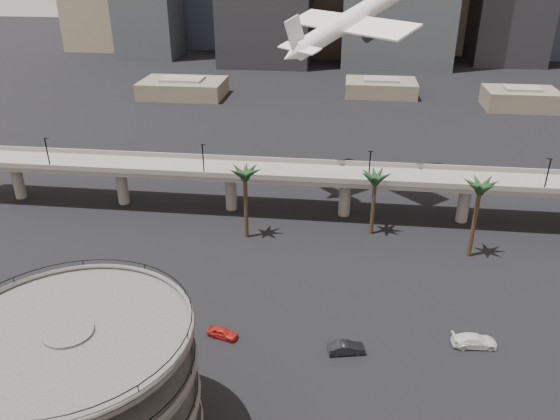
# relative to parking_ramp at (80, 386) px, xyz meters

# --- Properties ---
(parking_ramp) EXTENTS (22.20, 22.20, 17.35)m
(parking_ramp) POSITION_rel_parking_ramp_xyz_m (0.00, 0.00, 0.00)
(parking_ramp) COLOR #444240
(parking_ramp) RESTS_ON ground
(overpass) EXTENTS (130.00, 9.30, 14.70)m
(overpass) POSITION_rel_parking_ramp_xyz_m (13.00, 59.00, -2.50)
(overpass) COLOR gray
(overpass) RESTS_ON ground
(palm_trees) EXTENTS (42.40, 10.40, 14.00)m
(palm_trees) POSITION_rel_parking_ramp_xyz_m (27.02, 48.65, 1.59)
(palm_trees) COLOR #432C1C
(palm_trees) RESTS_ON ground
(low_buildings) EXTENTS (135.00, 27.50, 6.80)m
(low_buildings) POSITION_rel_parking_ramp_xyz_m (19.89, 146.30, -6.97)
(low_buildings) COLOR #64594A
(low_buildings) RESTS_ON ground
(airborne_jet) EXTENTS (26.78, 26.23, 14.72)m
(airborne_jet) POSITION_rel_parking_ramp_xyz_m (23.59, 72.60, 24.35)
(airborne_jet) COLOR white
(airborne_jet) RESTS_ON ground
(car_a) EXTENTS (4.41, 2.65, 1.40)m
(car_a) POSITION_rel_parking_ramp_xyz_m (8.65, 20.41, -9.13)
(car_a) COLOR red
(car_a) RESTS_ON ground
(car_b) EXTENTS (5.00, 2.65, 1.57)m
(car_b) POSITION_rel_parking_ramp_xyz_m (24.95, 19.24, -9.05)
(car_b) COLOR black
(car_b) RESTS_ON ground
(car_c) EXTENTS (5.94, 2.85, 1.67)m
(car_c) POSITION_rel_parking_ramp_xyz_m (41.35, 22.59, -9.00)
(car_c) COLOR white
(car_c) RESTS_ON ground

